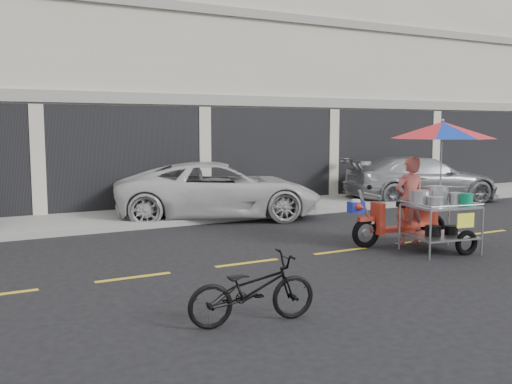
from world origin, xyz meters
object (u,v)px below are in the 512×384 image
food_vendor_rig (429,168)px  white_pickup (219,190)px  silver_pickup (421,179)px  near_bicycle (252,289)px

food_vendor_rig → white_pickup: bearing=118.5°
white_pickup → food_vendor_rig: size_ratio=2.09×
silver_pickup → food_vendor_rig: food_vendor_rig is taller
food_vendor_rig → silver_pickup: bearing=54.7°
white_pickup → near_bicycle: (-2.96, -7.42, -0.31)m
white_pickup → silver_pickup: white_pickup is taller
silver_pickup → near_bicycle: silver_pickup is taller
silver_pickup → near_bicycle: 12.42m
near_bicycle → silver_pickup: bearing=-46.0°
silver_pickup → food_vendor_rig: (-5.04, -5.31, 0.85)m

